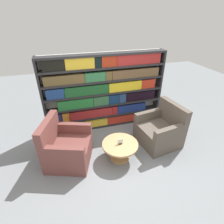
# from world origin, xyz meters

# --- Properties ---
(ground_plane) EXTENTS (14.00, 14.00, 0.00)m
(ground_plane) POSITION_xyz_m (0.00, 0.00, 0.00)
(ground_plane) COLOR gray
(bookshelf) EXTENTS (3.11, 0.30, 1.98)m
(bookshelf) POSITION_xyz_m (-0.02, 1.47, 1.00)
(bookshelf) COLOR silver
(bookshelf) RESTS_ON ground_plane
(armchair_left) EXTENTS (1.11, 1.13, 0.99)m
(armchair_left) POSITION_xyz_m (-1.14, 0.35, 0.33)
(armchair_left) COLOR brown
(armchair_left) RESTS_ON ground_plane
(armchair_right) EXTENTS (0.98, 1.01, 0.99)m
(armchair_right) POSITION_xyz_m (1.06, 0.34, 0.33)
(armchair_right) COLOR brown
(armchair_right) RESTS_ON ground_plane
(coffee_table) EXTENTS (0.76, 0.76, 0.40)m
(coffee_table) POSITION_xyz_m (-0.04, 0.09, 0.29)
(coffee_table) COLOR tan
(coffee_table) RESTS_ON ground_plane
(table_sign) EXTENTS (0.12, 0.06, 0.12)m
(table_sign) POSITION_xyz_m (-0.04, 0.09, 0.45)
(table_sign) COLOR black
(table_sign) RESTS_ON coffee_table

